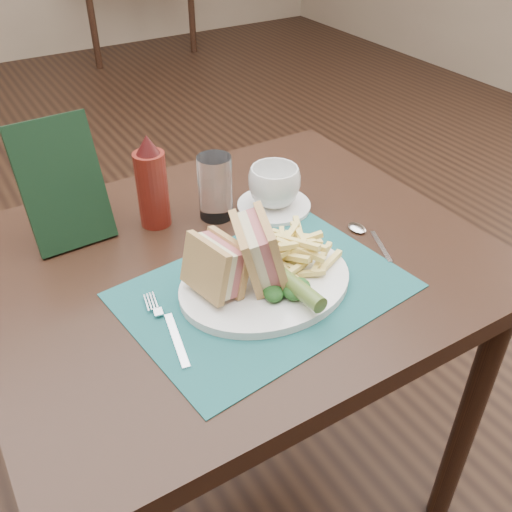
{
  "coord_description": "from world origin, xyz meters",
  "views": [
    {
      "loc": [
        -0.4,
        -1.24,
        1.36
      ],
      "look_at": [
        -0.0,
        -0.59,
        0.8
      ],
      "focal_mm": 40.0,
      "sensor_mm": 36.0,
      "label": 1
    }
  ],
  "objects_px": {
    "placemat": "(265,290)",
    "plate": "(265,283)",
    "saucer": "(274,206)",
    "check_presenter": "(62,184)",
    "ketchup_bottle": "(152,181)",
    "drinking_glass": "(215,187)",
    "coffee_cup": "(274,186)",
    "table_main": "(237,390)",
    "sandwich_half_b": "(246,251)",
    "sandwich_half_a": "(205,271)"
  },
  "relations": [
    {
      "from": "sandwich_half_b",
      "to": "sandwich_half_a",
      "type": "bearing_deg",
      "value": -158.39
    },
    {
      "from": "sandwich_half_a",
      "to": "ketchup_bottle",
      "type": "bearing_deg",
      "value": 73.09
    },
    {
      "from": "table_main",
      "to": "ketchup_bottle",
      "type": "distance_m",
      "value": 0.5
    },
    {
      "from": "sandwich_half_a",
      "to": "ketchup_bottle",
      "type": "relative_size",
      "value": 0.52
    },
    {
      "from": "sandwich_half_a",
      "to": "ketchup_bottle",
      "type": "distance_m",
      "value": 0.27
    },
    {
      "from": "saucer",
      "to": "plate",
      "type": "bearing_deg",
      "value": -126.07
    },
    {
      "from": "placemat",
      "to": "plate",
      "type": "height_order",
      "value": "plate"
    },
    {
      "from": "drinking_glass",
      "to": "ketchup_bottle",
      "type": "xyz_separation_m",
      "value": [
        -0.11,
        0.04,
        0.03
      ]
    },
    {
      "from": "ketchup_bottle",
      "to": "table_main",
      "type": "bearing_deg",
      "value": -65.15
    },
    {
      "from": "placemat",
      "to": "check_presenter",
      "type": "bearing_deg",
      "value": 124.86
    },
    {
      "from": "plate",
      "to": "ketchup_bottle",
      "type": "distance_m",
      "value": 0.3
    },
    {
      "from": "sandwich_half_a",
      "to": "coffee_cup",
      "type": "height_order",
      "value": "sandwich_half_a"
    },
    {
      "from": "sandwich_half_b",
      "to": "drinking_glass",
      "type": "distance_m",
      "value": 0.24
    },
    {
      "from": "placemat",
      "to": "ketchup_bottle",
      "type": "distance_m",
      "value": 0.31
    },
    {
      "from": "sandwich_half_a",
      "to": "check_presenter",
      "type": "xyz_separation_m",
      "value": [
        -0.13,
        0.3,
        0.05
      ]
    },
    {
      "from": "placemat",
      "to": "ketchup_bottle",
      "type": "xyz_separation_m",
      "value": [
        -0.07,
        0.29,
        0.09
      ]
    },
    {
      "from": "check_presenter",
      "to": "coffee_cup",
      "type": "bearing_deg",
      "value": -17.73
    },
    {
      "from": "table_main",
      "to": "check_presenter",
      "type": "height_order",
      "value": "check_presenter"
    },
    {
      "from": "table_main",
      "to": "coffee_cup",
      "type": "distance_m",
      "value": 0.46
    },
    {
      "from": "check_presenter",
      "to": "saucer",
      "type": "bearing_deg",
      "value": -17.73
    },
    {
      "from": "ketchup_bottle",
      "to": "coffee_cup",
      "type": "bearing_deg",
      "value": -17.91
    },
    {
      "from": "sandwich_half_b",
      "to": "saucer",
      "type": "height_order",
      "value": "sandwich_half_b"
    },
    {
      "from": "placemat",
      "to": "plate",
      "type": "distance_m",
      "value": 0.01
    },
    {
      "from": "table_main",
      "to": "drinking_glass",
      "type": "xyz_separation_m",
      "value": [
        0.04,
        0.13,
        0.44
      ]
    },
    {
      "from": "placemat",
      "to": "drinking_glass",
      "type": "xyz_separation_m",
      "value": [
        0.04,
        0.25,
        0.06
      ]
    },
    {
      "from": "ketchup_bottle",
      "to": "check_presenter",
      "type": "xyz_separation_m",
      "value": [
        -0.15,
        0.03,
        0.02
      ]
    },
    {
      "from": "saucer",
      "to": "coffee_cup",
      "type": "relative_size",
      "value": 1.44
    },
    {
      "from": "sandwich_half_a",
      "to": "saucer",
      "type": "relative_size",
      "value": 0.65
    },
    {
      "from": "saucer",
      "to": "sandwich_half_b",
      "type": "bearing_deg",
      "value": -133.0
    },
    {
      "from": "sandwich_half_b",
      "to": "ketchup_bottle",
      "type": "relative_size",
      "value": 0.62
    },
    {
      "from": "drinking_glass",
      "to": "sandwich_half_a",
      "type": "bearing_deg",
      "value": -121.44
    },
    {
      "from": "sandwich_half_a",
      "to": "ketchup_bottle",
      "type": "xyz_separation_m",
      "value": [
        0.03,
        0.27,
        0.03
      ]
    },
    {
      "from": "check_presenter",
      "to": "drinking_glass",
      "type": "bearing_deg",
      "value": -17.21
    },
    {
      "from": "drinking_glass",
      "to": "table_main",
      "type": "bearing_deg",
      "value": -105.59
    },
    {
      "from": "placemat",
      "to": "sandwich_half_b",
      "type": "xyz_separation_m",
      "value": [
        -0.02,
        0.02,
        0.07
      ]
    },
    {
      "from": "coffee_cup",
      "to": "sandwich_half_a",
      "type": "bearing_deg",
      "value": -142.69
    },
    {
      "from": "table_main",
      "to": "plate",
      "type": "xyz_separation_m",
      "value": [
        -0.0,
        -0.12,
        0.38
      ]
    },
    {
      "from": "table_main",
      "to": "coffee_cup",
      "type": "relative_size",
      "value": 8.65
    },
    {
      "from": "sandwich_half_a",
      "to": "drinking_glass",
      "type": "distance_m",
      "value": 0.27
    },
    {
      "from": "sandwich_half_b",
      "to": "coffee_cup",
      "type": "relative_size",
      "value": 1.11
    },
    {
      "from": "plate",
      "to": "drinking_glass",
      "type": "xyz_separation_m",
      "value": [
        0.04,
        0.24,
        0.06
      ]
    },
    {
      "from": "check_presenter",
      "to": "placemat",
      "type": "bearing_deg",
      "value": -57.28
    },
    {
      "from": "saucer",
      "to": "table_main",
      "type": "bearing_deg",
      "value": -148.09
    },
    {
      "from": "saucer",
      "to": "check_presenter",
      "type": "relative_size",
      "value": 0.63
    },
    {
      "from": "sandwich_half_a",
      "to": "sandwich_half_b",
      "type": "distance_m",
      "value": 0.08
    },
    {
      "from": "plate",
      "to": "sandwich_half_a",
      "type": "xyz_separation_m",
      "value": [
        -0.1,
        0.02,
        0.06
      ]
    },
    {
      "from": "ketchup_bottle",
      "to": "saucer",
      "type": "bearing_deg",
      "value": -17.91
    },
    {
      "from": "placemat",
      "to": "sandwich_half_a",
      "type": "distance_m",
      "value": 0.12
    },
    {
      "from": "plate",
      "to": "check_presenter",
      "type": "xyz_separation_m",
      "value": [
        -0.23,
        0.32,
        0.11
      ]
    },
    {
      "from": "ketchup_bottle",
      "to": "check_presenter",
      "type": "distance_m",
      "value": 0.16
    }
  ]
}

